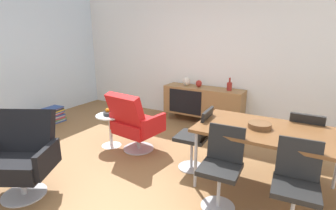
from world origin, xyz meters
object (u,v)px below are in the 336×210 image
dining_table (269,133)px  sideboard (203,101)px  dining_chair_front_left (222,165)px  vase_cobalt (186,82)px  side_table_round (110,127)px  armchair_black_shell (22,155)px  fruit_bowl (110,113)px  wooden_bowl_on_table (260,125)px  lounge_chair_red (135,122)px  dining_chair_front_right (296,184)px  magazine_stack (54,115)px  dining_chair_near_window (196,136)px  vase_ceramic_small (199,84)px  dining_chair_back_right (304,141)px  vase_sculptural_dark (229,86)px

dining_table → sideboard: bearing=130.6°
dining_table → dining_chair_front_left: 0.70m
vase_cobalt → side_table_round: vase_cobalt is taller
side_table_round → sideboard: bearing=64.8°
armchair_black_shell → fruit_bowl: size_ratio=4.73×
armchair_black_shell → wooden_bowl_on_table: bearing=32.8°
wooden_bowl_on_table → lounge_chair_red: size_ratio=0.27×
wooden_bowl_on_table → dining_chair_front_right: dining_chair_front_right is taller
magazine_stack → fruit_bowl: bearing=-8.6°
fruit_bowl → lounge_chair_red: bearing=5.4°
dining_chair_near_window → wooden_bowl_on_table: bearing=-0.8°
dining_chair_near_window → vase_cobalt: bearing=119.9°
dining_chair_front_left → magazine_stack: size_ratio=2.10×
vase_ceramic_small → fruit_bowl: (-0.74, -1.80, -0.23)m
dining_chair_front_left → dining_chair_back_right: same height
vase_cobalt → armchair_black_shell: bearing=-97.8°
fruit_bowl → magazine_stack: 1.85m
dining_chair_near_window → side_table_round: dining_chair_near_window is taller
dining_chair_near_window → vase_ceramic_small: bearing=112.9°
vase_sculptural_dark → fruit_bowl: 2.27m
sideboard → side_table_round: size_ratio=3.08×
lounge_chair_red → dining_table: bearing=-1.4°
vase_sculptural_dark → dining_chair_front_left: bearing=-74.1°
wooden_bowl_on_table → armchair_black_shell: bearing=-147.2°
magazine_stack → vase_cobalt: bearing=34.1°
vase_ceramic_small → dining_table: (1.65, -1.80, -0.09)m
vase_cobalt → dining_chair_back_right: size_ratio=0.20×
side_table_round → fruit_bowl: fruit_bowl is taller
dining_chair_front_left → armchair_black_shell: size_ratio=0.90×
vase_sculptural_dark → wooden_bowl_on_table: size_ratio=0.93×
dining_chair_front_left → side_table_round: (-2.04, 0.56, -0.15)m
dining_chair_near_window → fruit_bowl: bearing=179.9°
side_table_round → fruit_bowl: bearing=99.1°
dining_table → dining_chair_front_right: bearing=-58.3°
wooden_bowl_on_table → dining_chair_front_left: 0.67m
dining_chair_back_right → side_table_round: size_ratio=1.65×
dining_chair_front_right → fruit_bowl: 2.79m
vase_cobalt → vase_ceramic_small: (0.28, 0.00, -0.02)m
wooden_bowl_on_table → side_table_round: size_ratio=0.50×
vase_ceramic_small → lounge_chair_red: (-0.29, -1.75, -0.32)m
wooden_bowl_on_table → fruit_bowl: bearing=179.7°
dining_chair_front_left → vase_ceramic_small: bearing=118.7°
side_table_round → dining_chair_back_right: bearing=11.4°
fruit_bowl → dining_chair_back_right: bearing=11.4°
dining_chair_front_left → sideboard: bearing=116.8°
lounge_chair_red → vase_cobalt: bearing=89.6°
wooden_bowl_on_table → lounge_chair_red: bearing=178.3°
armchair_black_shell → magazine_stack: (-1.81, 1.74, -0.31)m
vase_cobalt → armchair_black_shell: 3.31m
side_table_round → magazine_stack: 1.81m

